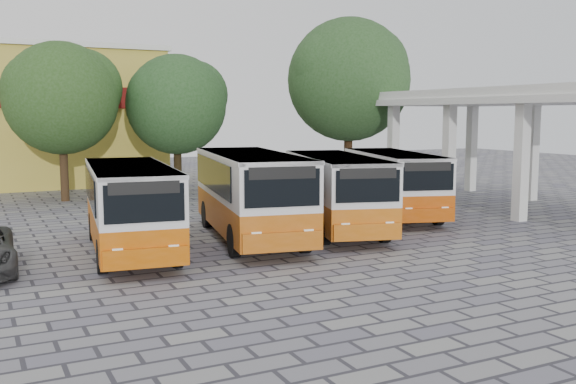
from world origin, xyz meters
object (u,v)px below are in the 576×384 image
bus_centre_left (251,190)px  bus_far_right (393,180)px  bus_far_left (130,202)px  bus_centre_right (336,188)px

bus_centre_left → bus_far_right: bearing=24.8°
bus_far_left → bus_centre_left: bus_centre_left is taller
bus_far_left → bus_centre_right: bearing=10.3°
bus_centre_right → bus_centre_left: bearing=-163.0°
bus_centre_right → bus_far_right: bus_centre_right is taller
bus_centre_left → bus_centre_right: size_ratio=1.05×
bus_far_left → bus_centre_right: bus_centre_right is taller
bus_far_left → bus_far_right: size_ratio=0.99×
bus_centre_left → bus_far_right: (7.30, 1.87, -0.16)m
bus_far_right → bus_far_left: bearing=-152.3°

